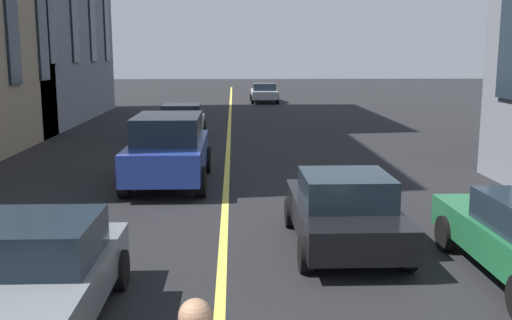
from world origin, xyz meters
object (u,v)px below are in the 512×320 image
(car_grey_mid, at_px, (35,276))
(car_blue_trailing, at_px, (169,149))
(car_silver_oncoming, at_px, (264,93))
(car_black_parked_a, at_px, (344,210))
(car_white_parked_b, at_px, (182,121))

(car_grey_mid, xyz_separation_m, car_blue_trailing, (8.59, -0.81, 0.27))
(car_grey_mid, bearing_deg, car_silver_oncoming, -7.64)
(car_black_parked_a, xyz_separation_m, car_blue_trailing, (5.52, 3.76, 0.27))
(car_white_parked_b, bearing_deg, car_black_parked_a, -163.84)
(car_silver_oncoming, xyz_separation_m, car_black_parked_a, (-32.61, 0.21, -0.00))
(car_silver_oncoming, xyz_separation_m, car_blue_trailing, (-27.09, 3.98, 0.27))
(car_white_parked_b, bearing_deg, car_blue_trailing, -177.34)
(car_white_parked_b, xyz_separation_m, car_blue_trailing, (-8.89, -0.41, 0.27))
(car_black_parked_a, distance_m, car_blue_trailing, 6.69)
(car_silver_oncoming, bearing_deg, car_black_parked_a, 179.63)
(car_grey_mid, distance_m, car_blue_trailing, 8.63)
(car_white_parked_b, distance_m, car_blue_trailing, 8.91)
(car_silver_oncoming, distance_m, car_black_parked_a, 32.61)
(car_grey_mid, bearing_deg, car_blue_trailing, -5.38)
(car_silver_oncoming, xyz_separation_m, car_grey_mid, (-35.68, 4.79, -0.00))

